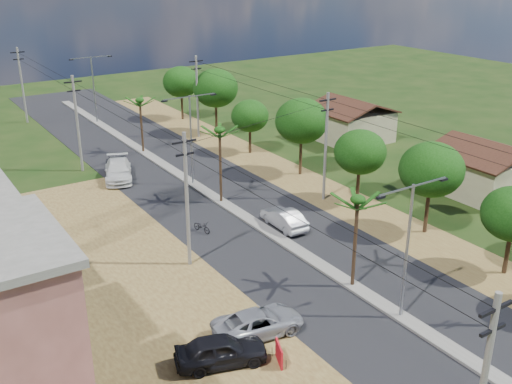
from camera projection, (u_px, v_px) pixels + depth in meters
ground at (400, 318)px, 33.51m from camera, size 160.00×160.00×0.00m
road at (254, 224)px, 45.19m from camera, size 12.00×110.00×0.04m
median at (234, 210)px, 47.50m from camera, size 1.00×90.00×0.18m
dirt_lot_west at (91, 333)px, 32.12m from camera, size 18.00×46.00×0.04m
dirt_shoulder_east at (340, 201)px, 49.51m from camera, size 5.00×90.00×0.03m
house_east_near at (485, 165)px, 50.58m from camera, size 7.60×7.50×4.60m
house_east_far at (351, 118)px, 65.11m from camera, size 7.60×7.50×4.60m
tree_east_c at (432, 170)px, 42.10m from camera, size 4.60×4.60×6.83m
tree_east_d at (360, 152)px, 47.60m from camera, size 4.20×4.20×6.13m
tree_east_e at (302, 121)px, 53.65m from camera, size 4.80×4.80×7.14m
tree_east_f at (250, 116)px, 60.12m from camera, size 3.80×3.80×5.52m
tree_east_g at (216, 88)px, 66.16m from camera, size 5.00×5.00×7.38m
tree_east_h at (181, 82)px, 72.46m from camera, size 4.40×4.40×6.52m
palm_median_near at (358, 204)px, 34.59m from camera, size 2.00×2.00×6.15m
palm_median_mid at (220, 133)px, 46.92m from camera, size 2.00×2.00×6.55m
palm_median_far at (140, 102)px, 59.62m from camera, size 2.00×2.00×5.85m
streetlight_near at (408, 241)px, 31.75m from camera, size 5.10×0.18×8.00m
streetlight_mid at (191, 133)px, 51.22m from camera, size 5.10×0.18×8.00m
streetlight_far at (93, 84)px, 70.69m from camera, size 5.10×0.18×8.00m
utility_pole_w_b at (187, 197)px, 37.55m from camera, size 1.60×0.24×9.00m
utility_pole_w_c at (77, 122)px, 54.69m from camera, size 1.60×0.24×9.00m
utility_pole_w_d at (22, 83)px, 71.04m from camera, size 1.60×0.24×9.00m
utility_pole_e_b at (326, 145)px, 48.03m from camera, size 1.60×0.24×9.00m
utility_pole_e_c at (197, 95)px, 65.17m from camera, size 1.60×0.24×9.00m
car_silver_mid at (284, 219)px, 44.35m from camera, size 1.70×4.46×1.45m
car_white_far at (118, 171)px, 53.93m from camera, size 4.14×6.14×1.65m
car_parked_silver at (258, 323)px, 31.81m from camera, size 5.22×2.85×1.39m
car_parked_dark at (221, 351)px, 29.43m from camera, size 4.90×3.13×1.55m
moto_rider_west_a at (202, 227)px, 43.70m from camera, size 0.98×1.75×0.87m
moto_rider_west_b at (111, 161)px, 57.56m from camera, size 0.90×1.54×0.89m
roadside_sign at (279, 354)px, 29.58m from camera, size 0.58×1.26×1.10m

